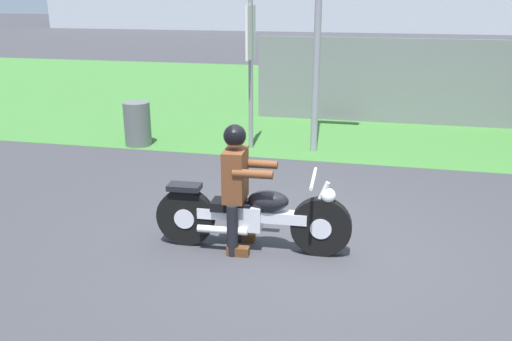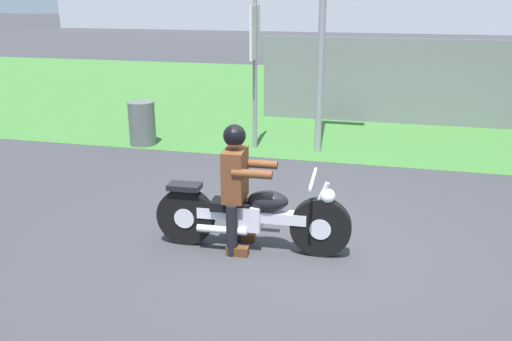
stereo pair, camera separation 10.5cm
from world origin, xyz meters
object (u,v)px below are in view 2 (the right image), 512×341
(rider_lead, at_px, (237,178))
(motorcycle_lead, at_px, (252,216))
(trash_can, at_px, (142,123))
(sign_banner, at_px, (255,52))

(rider_lead, bearing_deg, motorcycle_lead, -0.81)
(motorcycle_lead, relative_size, trash_can, 2.68)
(motorcycle_lead, xyz_separation_m, rider_lead, (-0.17, -0.01, 0.42))
(motorcycle_lead, height_order, trash_can, motorcycle_lead)
(rider_lead, relative_size, sign_banner, 0.54)
(rider_lead, height_order, sign_banner, sign_banner)
(rider_lead, xyz_separation_m, sign_banner, (-0.78, 3.97, 0.90))
(motorcycle_lead, height_order, sign_banner, sign_banner)
(motorcycle_lead, relative_size, sign_banner, 0.83)
(trash_can, height_order, sign_banner, sign_banner)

